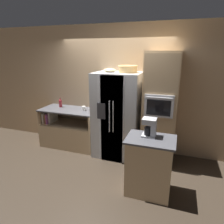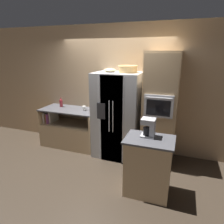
# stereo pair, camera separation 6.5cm
# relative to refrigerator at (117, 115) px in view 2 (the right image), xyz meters

# --- Properties ---
(ground_plane) EXTENTS (20.00, 20.00, 0.00)m
(ground_plane) POSITION_rel_refrigerator_xyz_m (-0.18, -0.01, -0.91)
(ground_plane) COLOR #382D23
(wall_back) EXTENTS (12.00, 0.06, 2.80)m
(wall_back) POSITION_rel_refrigerator_xyz_m (-0.18, 0.41, 0.49)
(wall_back) COLOR tan
(wall_back) RESTS_ON ground_plane
(counter_left) EXTENTS (1.36, 0.67, 0.92)m
(counter_left) POSITION_rel_refrigerator_xyz_m (-1.22, 0.05, -0.57)
(counter_left) COLOR tan
(counter_left) RESTS_ON ground_plane
(refrigerator) EXTENTS (0.96, 0.79, 1.82)m
(refrigerator) POSITION_rel_refrigerator_xyz_m (0.00, 0.00, 0.00)
(refrigerator) COLOR silver
(refrigerator) RESTS_ON ground_plane
(wall_oven) EXTENTS (0.64, 0.72, 2.24)m
(wall_oven) POSITION_rel_refrigerator_xyz_m (0.88, 0.05, 0.21)
(wall_oven) COLOR tan
(wall_oven) RESTS_ON ground_plane
(island_counter) EXTENTS (0.75, 0.56, 0.95)m
(island_counter) POSITION_rel_refrigerator_xyz_m (0.87, -1.06, -0.43)
(island_counter) COLOR tan
(island_counter) RESTS_ON ground_plane
(wicker_basket) EXTENTS (0.39, 0.39, 0.14)m
(wicker_basket) POSITION_rel_refrigerator_xyz_m (0.20, 0.05, 0.99)
(wicker_basket) COLOR tan
(wicker_basket) RESTS_ON refrigerator
(fruit_bowl) EXTENTS (0.25, 0.25, 0.07)m
(fruit_bowl) POSITION_rel_refrigerator_xyz_m (-0.18, 0.04, 0.95)
(fruit_bowl) COLOR beige
(fruit_bowl) RESTS_ON refrigerator
(bottle_tall) EXTENTS (0.08, 0.08, 0.23)m
(bottle_tall) POSITION_rel_refrigerator_xyz_m (-1.51, 0.16, 0.12)
(bottle_tall) COLOR maroon
(bottle_tall) RESTS_ON counter_left
(mug) EXTENTS (0.12, 0.08, 0.10)m
(mug) POSITION_rel_refrigerator_xyz_m (-0.83, 0.07, 0.06)
(mug) COLOR silver
(mug) RESTS_ON counter_left
(coffee_maker) EXTENTS (0.21, 0.19, 0.29)m
(coffee_maker) POSITION_rel_refrigerator_xyz_m (0.85, -0.98, 0.20)
(coffee_maker) COLOR #B2B2B7
(coffee_maker) RESTS_ON island_counter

